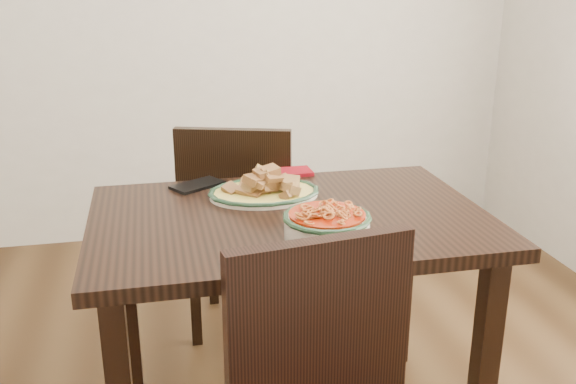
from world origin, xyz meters
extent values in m
cube|color=black|center=(0.11, -0.01, 0.73)|extent=(1.14, 0.76, 0.04)
cube|color=black|center=(0.60, -0.32, 0.35)|extent=(0.06, 0.06, 0.71)
cube|color=black|center=(-0.39, 0.29, 0.35)|extent=(0.06, 0.06, 0.71)
cube|color=black|center=(0.60, 0.29, 0.35)|extent=(0.06, 0.06, 0.71)
cube|color=black|center=(0.07, 0.68, 0.43)|extent=(0.53, 0.53, 0.04)
cube|color=black|center=(0.28, 0.79, 0.21)|extent=(0.04, 0.04, 0.41)
cube|color=black|center=(-0.04, 0.89, 0.21)|extent=(0.04, 0.04, 0.41)
cube|color=black|center=(0.18, 0.46, 0.21)|extent=(0.04, 0.04, 0.41)
cube|color=black|center=(-0.15, 0.56, 0.21)|extent=(0.04, 0.04, 0.41)
cube|color=black|center=(0.01, 0.50, 0.67)|extent=(0.41, 0.16, 0.44)
cube|color=black|center=(0.06, -0.54, 0.67)|extent=(0.42, 0.10, 0.44)
ellipsoid|color=beige|center=(0.06, 0.15, 0.76)|extent=(0.34, 0.26, 0.02)
ellipsoid|color=gold|center=(0.06, 0.15, 0.76)|extent=(0.33, 0.25, 0.01)
torus|color=#16311F|center=(0.06, 0.15, 0.77)|extent=(0.26, 0.26, 0.01)
cylinder|color=beige|center=(0.17, -0.20, 0.78)|extent=(0.23, 0.23, 0.06)
torus|color=#17341D|center=(0.17, -0.20, 0.81)|extent=(0.24, 0.24, 0.02)
cylinder|color=#971D06|center=(0.17, -0.20, 0.81)|extent=(0.20, 0.20, 0.01)
cube|color=black|center=(-0.13, 0.29, 0.76)|extent=(0.19, 0.16, 0.01)
cube|color=maroon|center=(0.21, 0.37, 0.76)|extent=(0.12, 0.10, 0.01)
camera|label=1|loc=(-0.26, -1.71, 1.41)|focal=40.00mm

